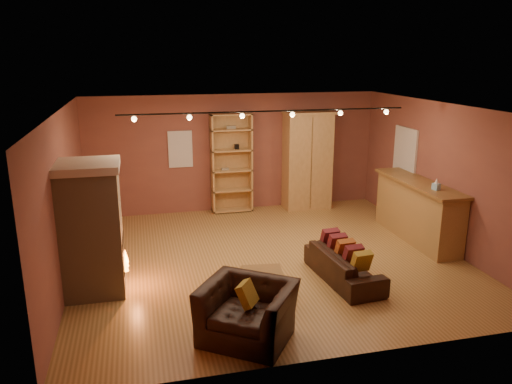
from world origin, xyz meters
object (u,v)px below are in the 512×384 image
object	(u,v)px
bar_counter	(418,210)
loveseat	(344,260)
coffee_table	(263,276)
bookcase	(231,162)
armchair	(247,303)
armoire	(307,160)
fireplace	(92,228)

from	to	relation	value
bar_counter	loveseat	bearing A→B (deg)	-146.81
coffee_table	loveseat	bearing A→B (deg)	14.08
bookcase	armchair	world-z (taller)	bookcase
bookcase	loveseat	distance (m)	4.51
bookcase	bar_counter	xyz separation A→B (m)	(3.32, -2.84, -0.58)
loveseat	armchair	bearing A→B (deg)	119.72
coffee_table	armoire	bearing A→B (deg)	63.19
bookcase	loveseat	bearing A→B (deg)	-75.65
fireplace	bar_counter	bearing A→B (deg)	8.10
bar_counter	coffee_table	size ratio (longest dim) A/B	3.73
armchair	armoire	bearing A→B (deg)	98.50
armoire	armchair	distance (m)	6.16
bookcase	armoire	world-z (taller)	armoire
fireplace	bar_counter	distance (m)	6.32
armoire	bar_counter	size ratio (longest dim) A/B	0.93
bookcase	armchair	distance (m)	5.76
armchair	fireplace	bearing A→B (deg)	171.78
loveseat	armchair	world-z (taller)	armchair
fireplace	bar_counter	xyz separation A→B (m)	(6.24, 0.89, -0.44)
coffee_table	bookcase	bearing A→B (deg)	85.01
fireplace	bookcase	world-z (taller)	bookcase
fireplace	armchair	size ratio (longest dim) A/B	1.52
fireplace	bookcase	bearing A→B (deg)	51.89
armoire	coffee_table	distance (m)	5.09
fireplace	coffee_table	distance (m)	2.77
loveseat	coffee_table	xyz separation A→B (m)	(-1.50, -0.38, 0.03)
armoire	armchair	bearing A→B (deg)	-116.51
armoire	loveseat	size ratio (longest dim) A/B	1.33
bookcase	coffee_table	distance (m)	4.75
bar_counter	armchair	world-z (taller)	bar_counter
bar_counter	armchair	distance (m)	5.05
bar_counter	loveseat	xyz separation A→B (m)	(-2.22, -1.45, -0.26)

